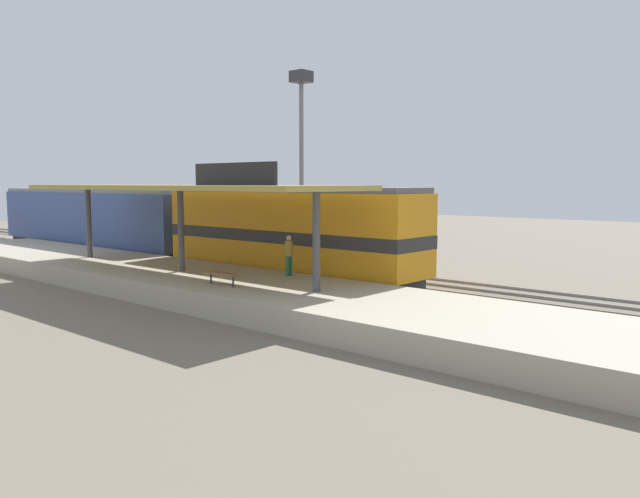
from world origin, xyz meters
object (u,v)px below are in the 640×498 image
(passenger_carriage_single, at_px, (94,221))
(person_waiting, at_px, (289,253))
(platform_bench, at_px, (222,274))
(locomotive, at_px, (289,233))
(light_mast, at_px, (301,125))
(freight_car, at_px, (257,230))

(passenger_carriage_single, height_order, person_waiting, passenger_carriage_single)
(passenger_carriage_single, bearing_deg, platform_bench, -106.48)
(platform_bench, xyz_separation_m, locomotive, (6.00, 2.28, 1.07))
(locomotive, distance_m, light_mast, 11.74)
(locomotive, bearing_deg, person_waiting, -135.61)
(platform_bench, relative_size, person_waiting, 0.99)
(freight_car, bearing_deg, locomotive, -122.99)
(light_mast, bearing_deg, platform_bench, -147.81)
(freight_car, relative_size, person_waiting, 7.02)
(platform_bench, height_order, freight_car, freight_car)
(platform_bench, xyz_separation_m, freight_car, (10.60, 9.36, 0.63))
(locomotive, bearing_deg, light_mast, 39.42)
(freight_car, xyz_separation_m, person_waiting, (-7.08, -9.52, -0.12))
(freight_car, bearing_deg, passenger_carriage_single, 112.85)
(platform_bench, relative_size, freight_car, 0.14)
(passenger_carriage_single, distance_m, person_waiting, 20.59)
(locomotive, relative_size, person_waiting, 8.44)
(passenger_carriage_single, height_order, light_mast, light_mast)
(platform_bench, bearing_deg, freight_car, 41.45)
(platform_bench, height_order, locomotive, locomotive)
(platform_bench, distance_m, freight_car, 14.16)
(passenger_carriage_single, relative_size, light_mast, 1.71)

